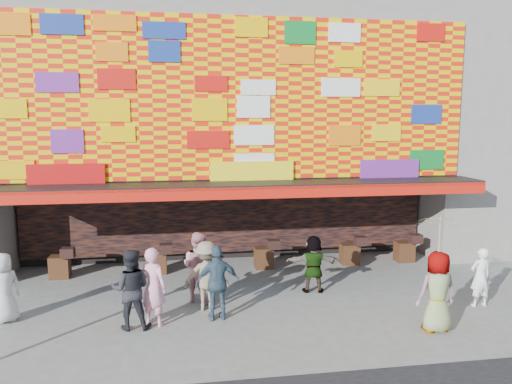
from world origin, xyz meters
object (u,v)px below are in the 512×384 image
ped_h (480,277)px  ped_a (3,288)px  ped_c (131,289)px  ped_d (207,276)px  ped_g (437,292)px  parasol (440,239)px  ped_e (218,283)px  ped_f (313,264)px  ped_b (153,287)px  ped_i (198,267)px

ped_h → ped_a: bearing=-7.7°
ped_h → ped_c: bearing=-3.6°
ped_d → ped_g: ped_g is taller
ped_a → parasol: (10.17, -2.16, 1.35)m
ped_h → ped_g: bearing=30.0°
ped_e → ped_f: bearing=-157.1°
ped_c → ped_h: size_ratio=1.21×
parasol → ped_h: bearing=33.6°
ped_b → ped_e: (1.56, 0.10, -0.02)m
ped_c → ped_h: bearing=-175.5°
ped_a → ped_c: bearing=122.1°
ped_b → ped_f: ped_b is taller
ped_b → ped_h: ped_b is taller
ped_f → ped_g: (2.11, -3.09, 0.13)m
ped_a → ped_h: ped_a is taller
ped_a → ped_h: 12.15m
ped_c → ped_e: bearing=-170.0°
ped_a → ped_c: 3.22m
ped_c → ped_f: bearing=-155.7°
ped_g → parasol: size_ratio=0.96×
ped_h → ped_i: 7.53m
ped_f → parasol: bearing=133.3°
ped_c → ped_b: bearing=-164.2°
ped_d → ped_e: ped_e is taller
ped_h → ped_i: bearing=-15.4°
ped_i → ped_h: bearing=-154.6°
ped_f → ped_i: (-3.31, -0.25, 0.14)m
ped_b → ped_d: 1.55m
ped_d → ped_g: (5.23, -2.21, 0.05)m
ped_c → ped_i: size_ratio=1.00×
ped_d → ped_i: size_ratio=0.94×
ped_f → parasol: parasol is taller
ped_c → parasol: (7.08, -1.30, 1.26)m
ped_e → ped_g: 5.22m
ped_d → ped_i: 0.65m
ped_b → ped_f: size_ratio=1.16×
ped_h → ped_d: bearing=-10.9°
ped_a → ped_h: bearing=133.5°
ped_a → ped_f: (8.06, 0.93, -0.04)m
ped_b → ped_e: ped_b is taller
ped_a → ped_f: 8.11m
ped_a → ped_e: size_ratio=0.92×
ped_a → ped_b: size_ratio=0.90×
ped_i → parasol: 6.25m
ped_c → ped_g: bearing=174.1°
ped_i → ped_a: bearing=45.2°
ped_d → ped_i: ped_i is taller
ped_c → ped_i: ped_i is taller
ped_a → ped_c: (3.10, -0.86, 0.10)m
ped_e → ped_i: ped_i is taller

